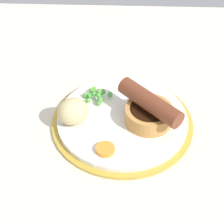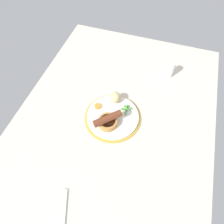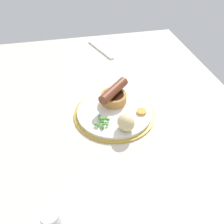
{
  "view_description": "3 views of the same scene",
  "coord_description": "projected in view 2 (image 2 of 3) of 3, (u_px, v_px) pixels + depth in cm",
  "views": [
    {
      "loc": [
        0.18,
        44.6,
        46.76
      ],
      "look_at": [
        1.83,
        1.94,
        6.6
      ],
      "focal_mm": 60.0,
      "sensor_mm": 36.0,
      "label": 1
    },
    {
      "loc": [
        -40.93,
        -12.11,
        73.55
      ],
      "look_at": [
        0.6,
        1.27,
        6.17
      ],
      "focal_mm": 32.0,
      "sensor_mm": 36.0,
      "label": 2
    },
    {
      "loc": [
        52.94,
        -11.6,
        50.36
      ],
      "look_at": [
        2.22,
        -0.4,
        6.0
      ],
      "focal_mm": 40.0,
      "sensor_mm": 36.0,
      "label": 3
    }
  ],
  "objects": [
    {
      "name": "carrot_slice_1",
      "position": [
        98.0,
        106.0,
        0.84
      ],
      "size": [
        3.93,
        3.93,
        0.73
      ],
      "primitive_type": "cylinder",
      "rotation": [
        0.0,
        0.0,
        0.97
      ],
      "color": "orange",
      "rests_on": "dinner_plate"
    },
    {
      "name": "fork",
      "position": [
        63.0,
        220.0,
        0.62
      ],
      "size": [
        17.47,
        7.65,
        0.6
      ],
      "primitive_type": "cube",
      "rotation": [
        0.0,
        0.0,
        0.35
      ],
      "color": "silver",
      "rests_on": "dining_table"
    },
    {
      "name": "pea_pile",
      "position": [
        126.0,
        109.0,
        0.82
      ],
      "size": [
        5.08,
        4.44,
        1.93
      ],
      "color": "green",
      "rests_on": "dinner_plate"
    },
    {
      "name": "dinner_plate",
      "position": [
        113.0,
        116.0,
        0.82
      ],
      "size": [
        23.18,
        23.18,
        1.4
      ],
      "color": "#B79333",
      "rests_on": "dining_table"
    },
    {
      "name": "potato_chunk_0",
      "position": [
        115.0,
        97.0,
        0.84
      ],
      "size": [
        6.14,
        5.76,
        4.44
      ],
      "primitive_type": "ellipsoid",
      "rotation": [
        0.0,
        0.0,
        3.49
      ],
      "color": "#CCB77F",
      "rests_on": "dinner_plate"
    },
    {
      "name": "salt_shaker",
      "position": [
        170.0,
        70.0,
        0.92
      ],
      "size": [
        3.46,
        3.46,
        7.66
      ],
      "color": "silver",
      "rests_on": "dining_table"
    },
    {
      "name": "dining_table",
      "position": [
        114.0,
        120.0,
        0.84
      ],
      "size": [
        110.0,
        80.0,
        3.0
      ],
      "primitive_type": "cube",
      "color": "beige",
      "rests_on": "ground"
    },
    {
      "name": "sausage_pudding",
      "position": [
        108.0,
        121.0,
        0.77
      ],
      "size": [
        10.06,
        10.1,
        5.5
      ],
      "rotation": [
        0.0,
        0.0,
        2.35
      ],
      "color": "#BC8442",
      "rests_on": "dinner_plate"
    }
  ]
}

